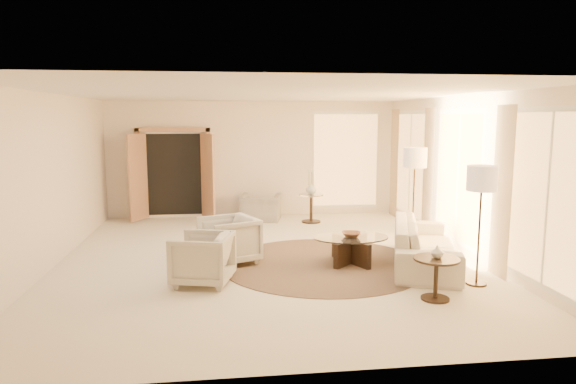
{
  "coord_description": "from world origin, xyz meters",
  "views": [
    {
      "loc": [
        -0.73,
        -8.52,
        2.42
      ],
      "look_at": [
        0.4,
        0.4,
        1.1
      ],
      "focal_mm": 32.0,
      "sensor_mm": 36.0,
      "label": 1
    }
  ],
  "objects": [
    {
      "name": "room",
      "position": [
        0.0,
        0.0,
        1.4
      ],
      "size": [
        7.04,
        8.04,
        2.83
      ],
      "color": "#F2E6CE",
      "rests_on": "ground"
    },
    {
      "name": "windows_right",
      "position": [
        3.45,
        0.1,
        1.35
      ],
      "size": [
        0.1,
        6.4,
        2.4
      ],
      "primitive_type": null,
      "color": "#FFBE66",
      "rests_on": "room"
    },
    {
      "name": "window_back_corner",
      "position": [
        2.3,
        3.95,
        1.35
      ],
      "size": [
        1.7,
        0.1,
        2.4
      ],
      "primitive_type": null,
      "color": "#FFBE66",
      "rests_on": "room"
    },
    {
      "name": "curtains_right",
      "position": [
        3.4,
        1.0,
        1.3
      ],
      "size": [
        0.06,
        5.2,
        2.6
      ],
      "primitive_type": null,
      "color": "tan",
      "rests_on": "room"
    },
    {
      "name": "french_doors",
      "position": [
        -1.9,
        3.82,
        1.07
      ],
      "size": [
        1.95,
        0.66,
        2.16
      ],
      "color": "tan",
      "rests_on": "room"
    },
    {
      "name": "area_rug",
      "position": [
        0.89,
        -0.4,
        0.01
      ],
      "size": [
        3.82,
        3.82,
        0.01
      ],
      "primitive_type": "cylinder",
      "rotation": [
        0.0,
        0.0,
        0.14
      ],
      "color": "#3A291E",
      "rests_on": "room"
    },
    {
      "name": "sofa",
      "position": [
        2.53,
        -0.69,
        0.36
      ],
      "size": [
        1.72,
        2.65,
        0.72
      ],
      "primitive_type": "imported",
      "rotation": [
        0.0,
        0.0,
        1.24
      ],
      "color": "beige",
      "rests_on": "room"
    },
    {
      "name": "armchair_left",
      "position": [
        -0.66,
        -0.15,
        0.43
      ],
      "size": [
        1.05,
        1.08,
        0.86
      ],
      "primitive_type": "imported",
      "rotation": [
        0.0,
        0.0,
        -1.16
      ],
      "color": "beige",
      "rests_on": "room"
    },
    {
      "name": "armchair_right",
      "position": [
        -1.06,
        -1.19,
        0.41
      ],
      "size": [
        0.93,
        0.96,
        0.83
      ],
      "primitive_type": "imported",
      "rotation": [
        0.0,
        0.0,
        -1.82
      ],
      "color": "beige",
      "rests_on": "room"
    },
    {
      "name": "accent_chair",
      "position": [
        0.12,
        3.34,
        0.41
      ],
      "size": [
        1.04,
        0.79,
        0.82
      ],
      "primitive_type": "imported",
      "rotation": [
        0.0,
        0.0,
        2.94
      ],
      "color": "#9C988D",
      "rests_on": "room"
    },
    {
      "name": "coffee_table",
      "position": [
        1.35,
        -0.44,
        0.29
      ],
      "size": [
        1.44,
        1.44,
        0.46
      ],
      "rotation": [
        0.0,
        0.0,
        -0.17
      ],
      "color": "black",
      "rests_on": "room"
    },
    {
      "name": "end_table",
      "position": [
        2.05,
        -2.25,
        0.39
      ],
      "size": [
        0.6,
        0.6,
        0.57
      ],
      "rotation": [
        0.0,
        0.0,
        -0.39
      ],
      "color": "black",
      "rests_on": "room"
    },
    {
      "name": "side_table",
      "position": [
        1.26,
        2.97,
        0.4
      ],
      "size": [
        0.57,
        0.57,
        0.66
      ],
      "rotation": [
        0.0,
        0.0,
        0.31
      ],
      "color": "black",
      "rests_on": "room"
    },
    {
      "name": "floor_lamp_near",
      "position": [
        2.9,
        0.85,
        1.57
      ],
      "size": [
        0.45,
        0.45,
        1.84
      ],
      "rotation": [
        0.0,
        0.0,
        -0.3
      ],
      "color": "black",
      "rests_on": "room"
    },
    {
      "name": "floor_lamp_far",
      "position": [
        2.9,
        -1.72,
        1.48
      ],
      "size": [
        0.42,
        0.42,
        1.74
      ],
      "rotation": [
        0.0,
        0.0,
        -0.24
      ],
      "color": "black",
      "rests_on": "room"
    },
    {
      "name": "bowl",
      "position": [
        1.35,
        -0.44,
        0.5
      ],
      "size": [
        0.37,
        0.37,
        0.08
      ],
      "primitive_type": "imported",
      "rotation": [
        0.0,
        0.0,
        -0.18
      ],
      "color": "brown",
      "rests_on": "coffee_table"
    },
    {
      "name": "end_vase",
      "position": [
        2.05,
        -2.25,
        0.65
      ],
      "size": [
        0.17,
        0.17,
        0.17
      ],
      "primitive_type": "imported",
      "rotation": [
        0.0,
        0.0,
        0.07
      ],
      "color": "silver",
      "rests_on": "end_table"
    },
    {
      "name": "side_vase",
      "position": [
        1.26,
        2.97,
        0.78
      ],
      "size": [
        0.3,
        0.3,
        0.25
      ],
      "primitive_type": "imported",
      "rotation": [
        0.0,
        0.0,
        0.31
      ],
      "color": "silver",
      "rests_on": "side_table"
    }
  ]
}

